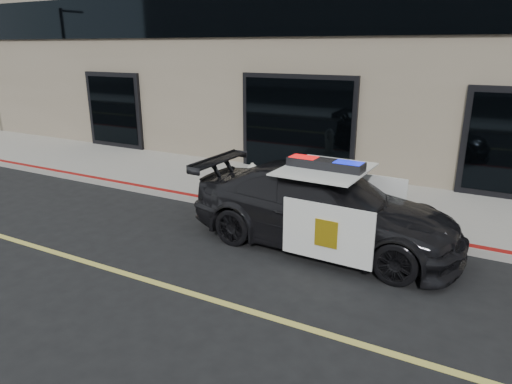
% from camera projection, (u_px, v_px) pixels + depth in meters
% --- Properties ---
extents(ground, '(120.00, 120.00, 0.00)m').
position_uv_depth(ground, '(175.00, 289.00, 7.09)').
color(ground, black).
rests_on(ground, ground).
extents(sidewalk_n, '(60.00, 3.50, 0.15)m').
position_uv_depth(sidewalk_n, '(305.00, 193.00, 11.47)').
color(sidewalk_n, gray).
rests_on(sidewalk_n, ground).
extents(police_car, '(2.50, 5.19, 1.66)m').
position_uv_depth(police_car, '(324.00, 207.00, 8.47)').
color(police_car, black).
rests_on(police_car, ground).
extents(fire_hydrant, '(0.38, 0.52, 0.83)m').
position_uv_depth(fire_hydrant, '(252.00, 181.00, 10.82)').
color(fire_hydrant, silver).
rests_on(fire_hydrant, sidewalk_n).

